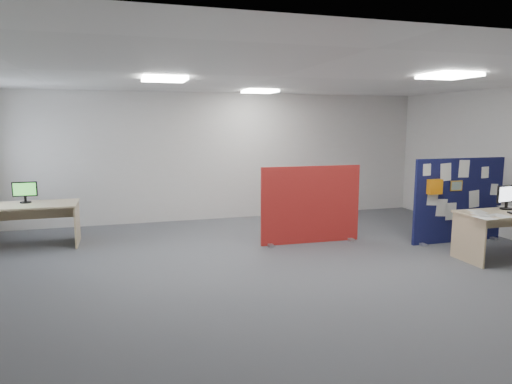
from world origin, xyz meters
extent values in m
plane|color=#4C4E53|center=(0.00, 0.00, 0.00)|extent=(9.00, 9.00, 0.00)
cube|color=white|center=(0.00, 0.00, 2.70)|extent=(9.00, 7.00, 0.02)
cube|color=silver|center=(0.00, 3.50, 1.35)|extent=(9.00, 0.02, 2.70)
cube|color=silver|center=(0.00, -3.50, 1.35)|extent=(9.00, 0.02, 2.70)
cube|color=white|center=(2.00, -1.00, 2.67)|extent=(0.60, 0.60, 0.04)
cube|color=white|center=(-1.50, 0.50, 2.67)|extent=(0.60, 0.60, 0.04)
cube|color=white|center=(0.50, 2.50, 2.67)|extent=(0.60, 0.60, 0.04)
cube|color=#0F103A|center=(3.48, 0.39, 0.73)|extent=(1.78, 0.06, 1.47)
cube|color=#A3A4A8|center=(2.74, 0.39, 0.02)|extent=(0.08, 0.30, 0.04)
cube|color=#A3A4A8|center=(4.22, 0.39, 0.02)|extent=(0.08, 0.30, 0.04)
cube|color=white|center=(2.77, 0.35, 1.29)|extent=(0.15, 0.01, 0.20)
cube|color=white|center=(3.15, 0.35, 1.24)|extent=(0.21, 0.01, 0.30)
cube|color=white|center=(3.52, 0.35, 1.29)|extent=(0.21, 0.01, 0.30)
cube|color=white|center=(3.96, 0.35, 1.21)|extent=(0.15, 0.01, 0.20)
cube|color=white|center=(2.91, 0.35, 0.83)|extent=(0.21, 0.01, 0.30)
cube|color=white|center=(3.77, 0.35, 0.75)|extent=(0.21, 0.01, 0.30)
cube|color=white|center=(4.19, 0.35, 0.90)|extent=(0.15, 0.01, 0.20)
cube|color=white|center=(3.30, 0.35, 0.56)|extent=(0.21, 0.01, 0.30)
cube|color=white|center=(3.11, 0.35, 0.63)|extent=(0.21, 0.01, 0.30)
cube|color=gold|center=(3.38, 0.35, 1.00)|extent=(0.24, 0.01, 0.18)
cube|color=orange|center=(2.91, 0.31, 1.01)|extent=(0.25, 0.10, 0.25)
cube|color=tan|center=(2.78, -0.67, 0.35)|extent=(0.03, 0.68, 0.70)
cube|color=tan|center=(3.58, -0.33, 0.55)|extent=(1.49, 0.02, 0.30)
cylinder|color=black|center=(3.62, -0.49, 0.74)|extent=(0.18, 0.18, 0.02)
cube|color=black|center=(3.62, -0.49, 0.80)|extent=(0.04, 0.03, 0.09)
cube|color=black|center=(3.62, -0.49, 0.98)|extent=(0.43, 0.10, 0.27)
cube|color=white|center=(3.62, -0.51, 0.98)|extent=(0.39, 0.07, 0.23)
cube|color=#A02714|center=(0.98, 1.05, 0.67)|extent=(1.79, 0.10, 1.34)
cube|color=#A3A4A8|center=(0.24, 1.05, 0.02)|extent=(0.08, 0.30, 0.04)
cube|color=#A3A4A8|center=(1.73, 1.05, 0.02)|extent=(0.08, 0.30, 0.04)
cube|color=tan|center=(-3.68, 2.13, 0.71)|extent=(1.62, 0.81, 0.03)
cube|color=tan|center=(-2.90, 2.13, 0.35)|extent=(0.03, 0.75, 0.70)
cube|color=tan|center=(-3.68, 2.51, 0.55)|extent=(1.46, 0.02, 0.30)
cylinder|color=black|center=(-3.71, 2.29, 0.74)|extent=(0.18, 0.18, 0.02)
cube|color=black|center=(-3.71, 2.29, 0.79)|extent=(0.04, 0.03, 0.09)
cube|color=black|center=(-3.71, 2.29, 0.96)|extent=(0.39, 0.05, 0.25)
cube|color=green|center=(-3.71, 2.27, 0.96)|extent=(0.35, 0.01, 0.21)
cube|color=black|center=(0.96, 1.45, 0.04)|extent=(0.29, 0.14, 0.04)
cube|color=black|center=(0.88, 1.68, 0.04)|extent=(0.21, 0.26, 0.04)
cube|color=black|center=(0.63, 1.68, 0.04)|extent=(0.21, 0.26, 0.04)
cube|color=black|center=(0.55, 1.45, 0.04)|extent=(0.29, 0.13, 0.04)
cube|color=black|center=(0.75, 1.30, 0.04)|extent=(0.05, 0.29, 0.04)
cylinder|color=#A3A4A8|center=(0.75, 1.51, 0.24)|extent=(0.06, 0.06, 0.40)
cube|color=black|center=(0.75, 1.51, 0.46)|extent=(0.56, 0.56, 0.07)
cube|color=black|center=(0.96, 1.45, 0.77)|extent=(0.17, 0.40, 0.48)
cube|color=black|center=(0.99, 1.43, 0.92)|extent=(0.17, 0.37, 0.29)
cube|color=white|center=(2.95, -0.75, 0.73)|extent=(0.24, 0.32, 0.00)
cube|color=white|center=(3.06, -0.51, 0.73)|extent=(0.28, 0.35, 0.00)
cube|color=white|center=(2.81, -0.93, 0.73)|extent=(0.21, 0.30, 0.00)
cube|color=white|center=(3.81, -0.37, 0.73)|extent=(0.21, 0.30, 0.00)
cube|color=white|center=(3.14, -0.88, 0.73)|extent=(0.23, 0.32, 0.00)
camera|label=1|loc=(-2.12, -6.11, 2.07)|focal=32.00mm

